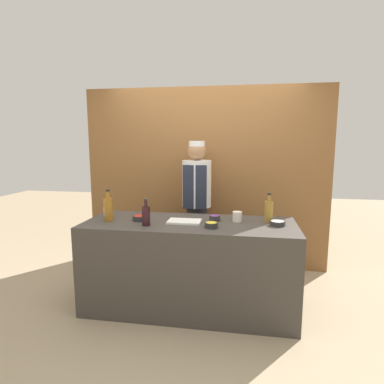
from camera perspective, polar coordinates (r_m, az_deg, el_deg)
ground_plane at (r=3.54m, az=-0.45°, el=-19.67°), size 14.00×14.00×0.00m
cabinet_wall at (r=4.38m, az=2.34°, el=2.45°), size 3.25×0.18×2.40m
counter at (r=3.34m, az=-0.46°, el=-12.88°), size 2.10×0.80×0.90m
sauce_bowl_white at (r=3.18m, az=14.97°, el=-5.34°), size 0.14×0.14×0.04m
sauce_bowl_red at (r=3.31m, az=-9.26°, el=-4.53°), size 0.15×0.15×0.05m
sauce_bowl_purple at (r=3.27m, az=4.05°, el=-4.57°), size 0.11×0.11×0.05m
sauce_bowl_yellow at (r=3.01m, az=3.43°, el=-5.82°), size 0.13×0.13×0.05m
cutting_board at (r=3.19m, az=-1.36°, el=-5.25°), size 0.33×0.21×0.02m
bottle_amber at (r=3.35m, az=-14.63°, el=-2.87°), size 0.09×0.09×0.32m
bottle_wine at (r=3.09m, az=-8.17°, el=-4.09°), size 0.08×0.08×0.26m
bottle_vinegar at (r=3.27m, az=13.49°, el=-3.28°), size 0.08×0.08×0.29m
cup_steel at (r=3.63m, az=-14.85°, el=-3.29°), size 0.08×0.08×0.09m
cup_cream at (r=3.25m, az=8.06°, el=-4.35°), size 0.09×0.09×0.10m
chef_center at (r=4.03m, az=0.85°, el=-2.01°), size 0.36×0.36×1.70m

